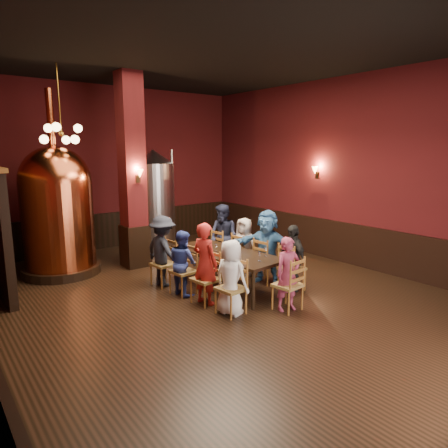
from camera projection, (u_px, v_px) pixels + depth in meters
room at (213, 179)px, 7.28m from camera, size 10.00×10.02×4.50m
wainscot_right at (341, 242)px, 9.98m from camera, size 0.08×9.90×1.00m
wainscot_back at (112, 230)px, 11.47m from camera, size 7.90×0.08×1.00m
column at (132, 172)px, 9.29m from camera, size 0.58×0.58×4.50m
pendant_cluster at (61, 134)px, 8.31m from camera, size 0.90×0.90×1.70m
sconce_wall at (317, 172)px, 10.25m from camera, size 0.20×0.20×0.36m
sconce_column at (138, 175)px, 9.06m from camera, size 0.20×0.20×0.36m
dining_table at (227, 255)px, 8.03m from camera, size 1.23×2.49×0.75m
chair_0 at (231, 288)px, 6.78m from camera, size 0.50×0.50×0.92m
person_0 at (231, 277)px, 6.75m from camera, size 0.56×0.72×1.30m
chair_1 at (205, 279)px, 7.26m from camera, size 0.50×0.50×0.92m
person_1 at (205, 263)px, 7.21m from camera, size 0.46×0.61×1.51m
chair_2 at (183, 271)px, 7.74m from camera, size 0.50×0.50×0.92m
person_2 at (183, 263)px, 7.70m from camera, size 0.32×0.62×1.26m
chair_3 at (163, 264)px, 8.22m from camera, size 0.50×0.50×0.92m
person_3 at (163, 251)px, 8.16m from camera, size 0.65×1.01×1.47m
chair_4 at (292, 268)px, 7.93m from camera, size 0.50×0.50×0.92m
person_4 at (292, 258)px, 7.89m from camera, size 0.49×0.84×1.34m
chair_5 at (266, 261)px, 8.41m from camera, size 0.50×0.50×0.92m
person_5 at (267, 247)px, 8.35m from camera, size 1.00×1.51×1.56m
chair_6 at (244, 255)px, 8.88m from camera, size 0.50×0.50×0.92m
person_6 at (244, 247)px, 8.84m from camera, size 0.55×0.72×1.30m
chair_7 at (223, 250)px, 9.36m from camera, size 0.50×0.50×0.92m
person_7 at (223, 237)px, 9.30m from camera, size 0.54×0.81×1.53m
chair_8 at (288, 285)px, 6.96m from camera, size 0.50×0.50×0.92m
person_8 at (288, 274)px, 6.93m from camera, size 0.54×0.42×1.30m
copper_kettle at (57, 209)px, 8.84m from camera, size 1.95×1.95×4.04m
steel_vessel at (154, 199)px, 11.38m from camera, size 1.26×1.26×2.77m
rose_vase at (203, 236)px, 8.53m from camera, size 0.18×0.18×0.31m
wine_glass_0 at (266, 252)px, 7.70m from camera, size 0.07×0.07×0.17m
wine_glass_1 at (216, 248)px, 7.99m from camera, size 0.07×0.07×0.17m
wine_glass_2 at (228, 249)px, 7.94m from camera, size 0.07×0.07×0.17m
wine_glass_3 at (259, 257)px, 7.35m from camera, size 0.07×0.07×0.17m
wine_glass_4 at (234, 251)px, 7.75m from camera, size 0.07×0.07×0.17m
wine_glass_5 at (230, 253)px, 7.64m from camera, size 0.07×0.07×0.17m
wine_glass_6 at (223, 249)px, 7.92m from camera, size 0.07×0.07×0.17m
wine_glass_7 at (223, 248)px, 8.01m from camera, size 0.07×0.07×0.17m
wine_glass_8 at (197, 246)px, 8.17m from camera, size 0.07×0.07×0.17m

